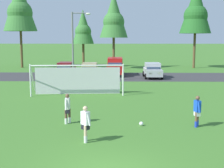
# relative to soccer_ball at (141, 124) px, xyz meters

# --- Properties ---
(ground_plane) EXTENTS (400.00, 400.00, 0.00)m
(ground_plane) POSITION_rel_soccer_ball_xyz_m (-1.70, 8.81, -0.11)
(ground_plane) COLOR #3D7028
(parking_lot_strip) EXTENTS (52.00, 8.40, 0.01)m
(parking_lot_strip) POSITION_rel_soccer_ball_xyz_m (-1.70, 21.01, -0.11)
(parking_lot_strip) COLOR #333335
(parking_lot_strip) RESTS_ON ground
(soccer_ball) EXTENTS (0.22, 0.22, 0.22)m
(soccer_ball) POSITION_rel_soccer_ball_xyz_m (0.00, 0.00, 0.00)
(soccer_ball) COLOR white
(soccer_ball) RESTS_ON ground
(soccer_goal) EXTENTS (7.54, 2.51, 2.57)m
(soccer_goal) POSITION_rel_soccer_ball_xyz_m (-4.54, 9.22, 1.18)
(soccer_goal) COLOR white
(soccer_goal) RESTS_ON ground
(player_striker_near) EXTENTS (0.31, 0.73, 1.64)m
(player_striker_near) POSITION_rel_soccer_ball_xyz_m (-3.98, 0.40, 0.71)
(player_striker_near) COLOR brown
(player_striker_near) RESTS_ON ground
(player_midfield_center) EXTENTS (0.56, 0.60, 1.64)m
(player_midfield_center) POSITION_rel_soccer_ball_xyz_m (-2.69, -2.64, 0.71)
(player_midfield_center) COLOR beige
(player_midfield_center) RESTS_ON ground
(player_defender_far) EXTENTS (0.33, 0.75, 1.64)m
(player_defender_far) POSITION_rel_soccer_ball_xyz_m (2.90, -0.10, 0.71)
(player_defender_far) COLOR brown
(player_defender_far) RESTS_ON ground
(parked_car_slot_far_left) EXTENTS (2.15, 4.26, 1.72)m
(parked_car_slot_far_left) POSITION_rel_soccer_ball_xyz_m (-7.45, 20.78, 0.77)
(parked_car_slot_far_left) COLOR maroon
(parked_car_slot_far_left) RESTS_ON ground
(parked_car_slot_left) EXTENTS (2.13, 4.25, 1.72)m
(parked_car_slot_left) POSITION_rel_soccer_ball_xyz_m (-4.52, 19.88, 0.77)
(parked_car_slot_left) COLOR tan
(parked_car_slot_left) RESTS_ON ground
(parked_car_slot_center_left) EXTENTS (2.15, 4.60, 2.16)m
(parked_car_slot_center_left) POSITION_rel_soccer_ball_xyz_m (-1.61, 22.24, 1.00)
(parked_car_slot_center_left) COLOR red
(parked_car_slot_center_left) RESTS_ON ground
(parked_car_slot_center) EXTENTS (2.08, 4.22, 1.72)m
(parked_car_slot_center) POSITION_rel_soccer_ball_xyz_m (2.75, 19.99, 0.77)
(parked_car_slot_center) COLOR #B2B2BC
(parked_car_slot_center) RESTS_ON ground
(tree_left_edge) EXTENTS (5.01, 5.01, 13.36)m
(tree_left_edge) POSITION_rel_soccer_ball_xyz_m (-16.08, 32.10, 9.08)
(tree_left_edge) COLOR brown
(tree_left_edge) RESTS_ON ground
(tree_mid_left) EXTENTS (3.29, 3.29, 8.78)m
(tree_mid_left) POSITION_rel_soccer_ball_xyz_m (-6.58, 32.25, 5.92)
(tree_mid_left) COLOR brown
(tree_mid_left) RESTS_ON ground
(tree_center_back) EXTENTS (4.12, 4.12, 10.99)m
(tree_center_back) POSITION_rel_soccer_ball_xyz_m (-1.89, 30.35, 7.45)
(tree_center_back) COLOR brown
(tree_center_back) RESTS_ON ground
(tree_mid_right) EXTENTS (4.69, 4.69, 12.51)m
(tree_mid_right) POSITION_rel_soccer_ball_xyz_m (10.28, 31.82, 8.49)
(tree_mid_right) COLOR brown
(tree_mid_right) RESTS_ON ground
(street_lamp) EXTENTS (2.00, 0.32, 7.13)m
(street_lamp) POSITION_rel_soccer_ball_xyz_m (-5.65, 15.73, 3.59)
(street_lamp) COLOR slate
(street_lamp) RESTS_ON ground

